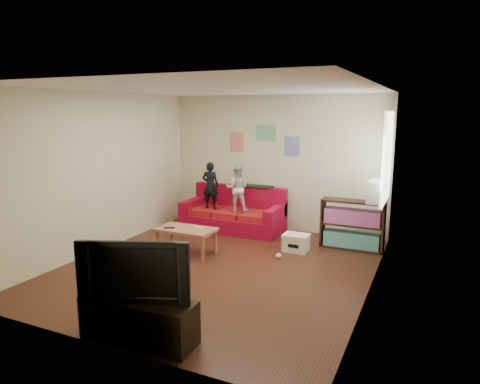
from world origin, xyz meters
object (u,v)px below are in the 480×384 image
at_px(child_a, 210,185).
at_px(tv_stand, 139,320).
at_px(child_b, 237,188).
at_px(bookshelf, 352,227).
at_px(file_box, 296,243).
at_px(coffee_table, 186,232).
at_px(television, 136,269).
at_px(sofa, 234,215).

bearing_deg(child_a, tv_stand, 99.37).
distance_m(child_b, tv_stand, 4.28).
height_order(bookshelf, tv_stand, bookshelf).
relative_size(child_a, file_box, 2.19).
xyz_separation_m(coffee_table, file_box, (1.65, 0.90, -0.23)).
distance_m(file_box, tv_stand, 3.56).
relative_size(coffee_table, television, 0.86).
xyz_separation_m(child_b, television, (0.80, -4.15, -0.10)).
height_order(coffee_table, file_box, coffee_table).
relative_size(child_a, bookshelf, 0.88).
bearing_deg(bookshelf, television, -109.88).
bearing_deg(child_a, bookshelf, 168.78).
distance_m(child_a, file_box, 2.25).
distance_m(coffee_table, tv_stand, 2.80).
distance_m(sofa, bookshelf, 2.43).
bearing_deg(coffee_table, child_b, 81.58).
bearing_deg(tv_stand, child_b, 97.87).
relative_size(sofa, bookshelf, 1.87).
xyz_separation_m(tv_stand, television, (0.00, 0.00, 0.56)).
bearing_deg(child_a, sofa, -168.76).
relative_size(child_b, bookshelf, 0.87).
relative_size(child_b, tv_stand, 0.75).
distance_m(coffee_table, bookshelf, 2.89).
distance_m(bookshelf, television, 4.33).
relative_size(file_box, tv_stand, 0.35).
xyz_separation_m(child_b, bookshelf, (2.27, -0.10, -0.51)).
relative_size(sofa, television, 1.76).
bearing_deg(television, child_b, 79.14).
xyz_separation_m(sofa, child_a, (-0.45, -0.17, 0.60)).
height_order(child_b, television, child_b).
height_order(child_a, file_box, child_a).
height_order(sofa, bookshelf, sofa).
xyz_separation_m(sofa, file_box, (1.57, -0.82, -0.15)).
relative_size(sofa, child_a, 2.13).
height_order(coffee_table, tv_stand, tv_stand).
bearing_deg(sofa, bookshelf, -6.30).
bearing_deg(bookshelf, sofa, 173.70).
bearing_deg(tv_stand, coffee_table, 108.54).
bearing_deg(television, coffee_table, 89.81).
bearing_deg(file_box, television, -100.07).
height_order(sofa, tv_stand, sofa).
bearing_deg(tv_stand, television, 0.00).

